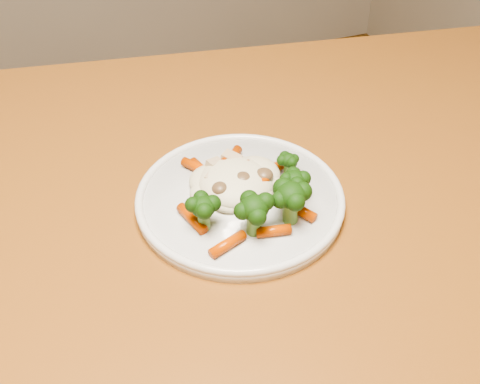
# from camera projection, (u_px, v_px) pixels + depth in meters

# --- Properties ---
(dining_table) EXTENTS (1.41, 1.05, 0.75)m
(dining_table) POSITION_uv_depth(u_px,v_px,m) (195.00, 287.00, 0.74)
(dining_table) COLOR #975823
(dining_table) RESTS_ON ground
(plate) EXTENTS (0.25, 0.25, 0.01)m
(plate) POSITION_uv_depth(u_px,v_px,m) (240.00, 201.00, 0.71)
(plate) COLOR silver
(plate) RESTS_ON dining_table
(meal) EXTENTS (0.16, 0.17, 0.05)m
(meal) POSITION_uv_depth(u_px,v_px,m) (249.00, 190.00, 0.69)
(meal) COLOR beige
(meal) RESTS_ON plate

